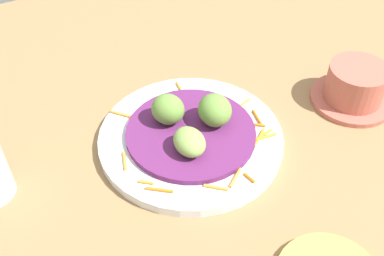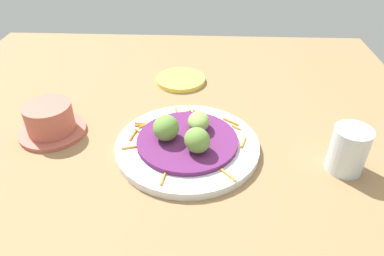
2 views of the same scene
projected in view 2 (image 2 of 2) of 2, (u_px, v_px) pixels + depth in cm
name	position (u px, v px, depth cm)	size (l,w,h in cm)	color
table_surface	(162.00, 145.00, 67.99)	(110.00, 110.00, 2.00)	#936D47
main_plate	(187.00, 146.00, 64.98)	(25.94, 25.94, 1.42)	silver
cabbage_bed	(187.00, 141.00, 64.32)	(18.16, 18.16, 0.88)	#60235B
carrot_garnish	(177.00, 133.00, 66.71)	(22.21, 22.72, 0.40)	orange
guac_scoop_left	(199.00, 121.00, 65.73)	(4.01, 5.11, 3.22)	#84A851
guac_scoop_center	(166.00, 128.00, 62.95)	(4.59, 5.07, 4.50)	olive
guac_scoop_right	(197.00, 140.00, 60.08)	(4.27, 4.73, 4.37)	olive
side_plate_small	(181.00, 80.00, 86.61)	(11.74, 11.74, 1.07)	#E0CC4C
terracotta_bowl	(50.00, 121.00, 67.85)	(12.57, 12.57, 6.28)	#B75B4C
water_glass	(348.00, 150.00, 58.71)	(6.10, 6.10, 8.02)	silver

